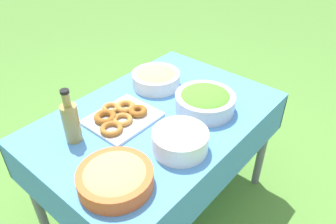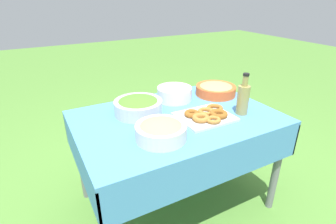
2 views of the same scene
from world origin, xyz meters
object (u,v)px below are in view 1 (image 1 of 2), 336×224
Objects in this scene: salad_bowl at (205,101)px; pasta_bowl at (156,78)px; olive_oil_bottle at (71,121)px; donut_platter at (120,117)px; bread_bowl at (115,177)px; plate_stack at (180,141)px.

pasta_bowl is at bearing 87.20° from salad_bowl.
olive_oil_bottle is at bearing 151.50° from salad_bowl.
bread_bowl is (-0.31, -0.31, 0.02)m from donut_platter.
salad_bowl is 1.12× the size of pasta_bowl.
pasta_bowl is at bearing 52.97° from plate_stack.
donut_platter is 0.37m from plate_stack.
salad_bowl is 0.66m from bread_bowl.
salad_bowl is at bearing 3.00° from bread_bowl.
bread_bowl is at bearing -135.27° from donut_platter.
olive_oil_bottle is at bearing 79.88° from bread_bowl.
plate_stack reaches higher than bread_bowl.
pasta_bowl is 0.57m from plate_stack.
olive_oil_bottle is (-0.27, 0.42, 0.06)m from plate_stack.
donut_platter is at bearing -12.15° from olive_oil_bottle.
olive_oil_bottle reaches higher than donut_platter.
pasta_bowl is 0.62m from olive_oil_bottle.
pasta_bowl is 0.78m from bread_bowl.
salad_bowl reaches higher than donut_platter.
salad_bowl is 0.90× the size of donut_platter.
donut_platter is (-0.37, -0.09, -0.03)m from pasta_bowl.
plate_stack is at bearing -86.14° from donut_platter.
plate_stack is at bearing -57.29° from olive_oil_bottle.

